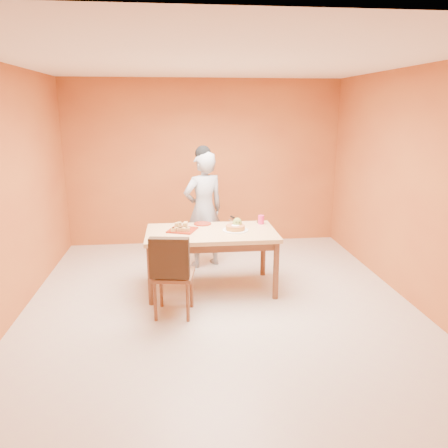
{
  "coord_description": "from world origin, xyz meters",
  "views": [
    {
      "loc": [
        -0.47,
        -4.72,
        2.23
      ],
      "look_at": [
        0.09,
        0.3,
        0.89
      ],
      "focal_mm": 35.0,
      "sensor_mm": 36.0,
      "label": 1
    }
  ],
  "objects": [
    {
      "name": "dining_table",
      "position": [
        -0.05,
        0.46,
        0.67
      ],
      "size": [
        1.6,
        0.9,
        0.76
      ],
      "color": "#EBB67B",
      "rests_on": "floor"
    },
    {
      "name": "ceiling",
      "position": [
        0.0,
        0.0,
        2.7
      ],
      "size": [
        5.0,
        5.0,
        0.0
      ],
      "primitive_type": "plane",
      "rotation": [
        3.14,
        0.0,
        0.0
      ],
      "color": "white",
      "rests_on": "wall_back"
    },
    {
      "name": "cake_server",
      "position": [
        0.26,
        0.63,
        0.83
      ],
      "size": [
        0.12,
        0.28,
        0.01
      ],
      "primitive_type": "cube",
      "rotation": [
        0.0,
        0.0,
        0.24
      ],
      "color": "white",
      "rests_on": "sponge_cake"
    },
    {
      "name": "person",
      "position": [
        -0.09,
        1.32,
        0.83
      ],
      "size": [
        0.71,
        0.6,
        1.66
      ],
      "primitive_type": "imported",
      "rotation": [
        0.0,
        0.0,
        3.54
      ],
      "color": "gray",
      "rests_on": "floor"
    },
    {
      "name": "white_cake_plate",
      "position": [
        0.25,
        0.45,
        0.77
      ],
      "size": [
        0.41,
        0.41,
        0.01
      ],
      "primitive_type": "cylinder",
      "rotation": [
        0.0,
        0.0,
        -0.33
      ],
      "color": "white",
      "rests_on": "dining_table"
    },
    {
      "name": "dining_chair",
      "position": [
        -0.53,
        -0.23,
        0.49
      ],
      "size": [
        0.5,
        0.57,
        0.95
      ],
      "rotation": [
        0.0,
        0.0,
        -0.15
      ],
      "color": "brown",
      "rests_on": "floor"
    },
    {
      "name": "floor",
      "position": [
        0.0,
        0.0,
        0.0
      ],
      "size": [
        5.0,
        5.0,
        0.0
      ],
      "primitive_type": "plane",
      "color": "beige",
      "rests_on": "ground"
    },
    {
      "name": "checker_tin",
      "position": [
        0.63,
        0.81,
        0.77
      ],
      "size": [
        0.11,
        0.11,
        0.03
      ],
      "primitive_type": "cylinder",
      "rotation": [
        0.0,
        0.0,
        -0.33
      ],
      "color": "#3B2110",
      "rests_on": "dining_table"
    },
    {
      "name": "egg_ornament",
      "position": [
        0.28,
        0.5,
        0.84
      ],
      "size": [
        0.14,
        0.12,
        0.15
      ],
      "primitive_type": "ellipsoid",
      "rotation": [
        0.0,
        0.0,
        0.2
      ],
      "color": "olive",
      "rests_on": "dining_table"
    },
    {
      "name": "pastry_platter",
      "position": [
        -0.41,
        0.52,
        0.77
      ],
      "size": [
        0.41,
        0.41,
        0.02
      ],
      "primitive_type": "cube",
      "rotation": [
        0.0,
        0.0,
        -0.37
      ],
      "color": "maroon",
      "rests_on": "dining_table"
    },
    {
      "name": "wall_right",
      "position": [
        2.25,
        0.0,
        1.35
      ],
      "size": [
        0.0,
        5.0,
        5.0
      ],
      "primitive_type": "plane",
      "rotation": [
        1.57,
        0.0,
        -1.57
      ],
      "color": "#BE672B",
      "rests_on": "floor"
    },
    {
      "name": "pastry_pile",
      "position": [
        -0.41,
        0.52,
        0.83
      ],
      "size": [
        0.29,
        0.29,
        0.09
      ],
      "primitive_type": null,
      "color": "tan",
      "rests_on": "pastry_platter"
    },
    {
      "name": "sponge_cake",
      "position": [
        0.25,
        0.45,
        0.8
      ],
      "size": [
        0.27,
        0.27,
        0.05
      ],
      "primitive_type": "cylinder",
      "rotation": [
        0.0,
        0.0,
        -0.15
      ],
      "color": "#BF6931",
      "rests_on": "white_cake_plate"
    },
    {
      "name": "wall_left",
      "position": [
        -2.25,
        0.0,
        1.35
      ],
      "size": [
        0.0,
        5.0,
        5.0
      ],
      "primitive_type": "plane",
      "rotation": [
        1.57,
        0.0,
        1.57
      ],
      "color": "#BE672B",
      "rests_on": "floor"
    },
    {
      "name": "magenta_glass",
      "position": [
        0.63,
        0.74,
        0.82
      ],
      "size": [
        0.1,
        0.1,
        0.11
      ],
      "primitive_type": "cylinder",
      "rotation": [
        0.0,
        0.0,
        -0.36
      ],
      "color": "#E02161",
      "rests_on": "dining_table"
    },
    {
      "name": "wall_back",
      "position": [
        0.0,
        2.5,
        1.35
      ],
      "size": [
        4.5,
        0.0,
        4.5
      ],
      "primitive_type": "plane",
      "rotation": [
        1.57,
        0.0,
        0.0
      ],
      "color": "#BE672B",
      "rests_on": "floor"
    },
    {
      "name": "red_dinner_plate",
      "position": [
        -0.14,
        0.81,
        0.77
      ],
      "size": [
        0.25,
        0.25,
        0.01
      ],
      "primitive_type": "cylinder",
      "rotation": [
        0.0,
        0.0,
        0.1
      ],
      "color": "maroon",
      "rests_on": "dining_table"
    }
  ]
}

